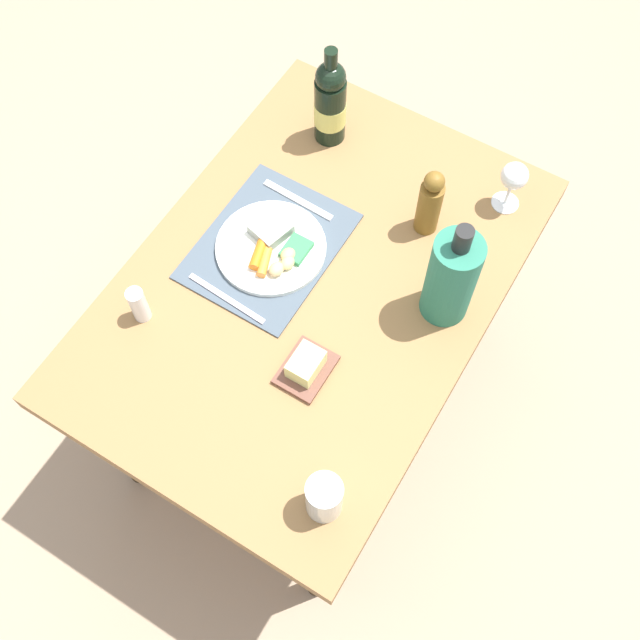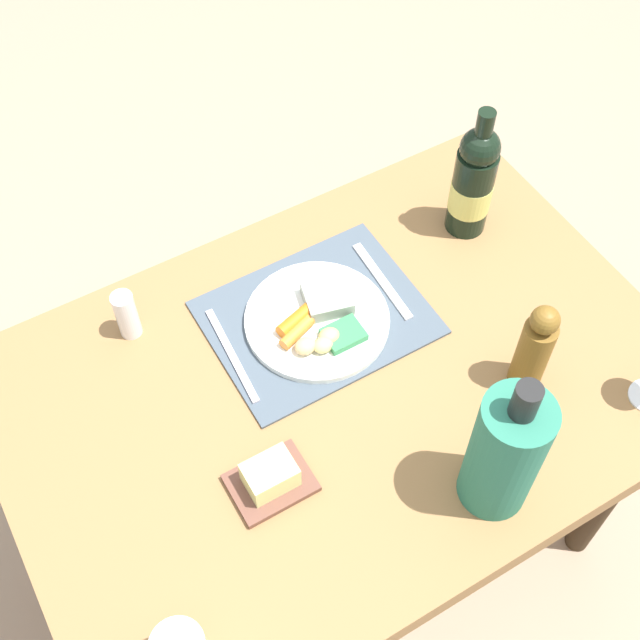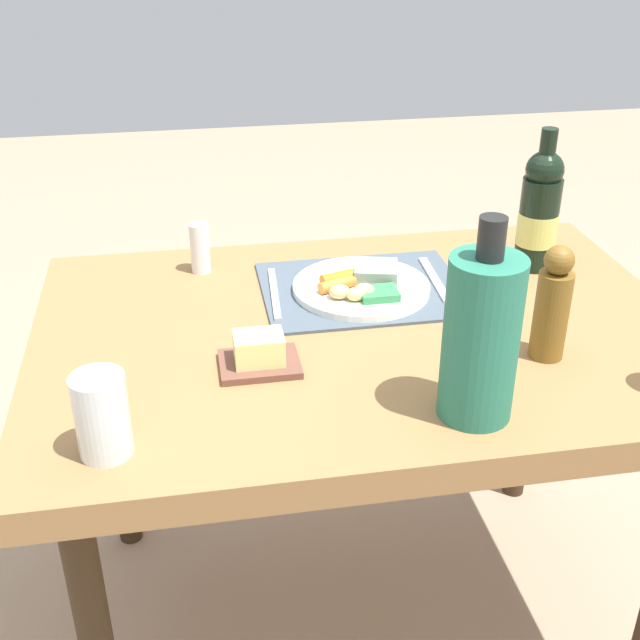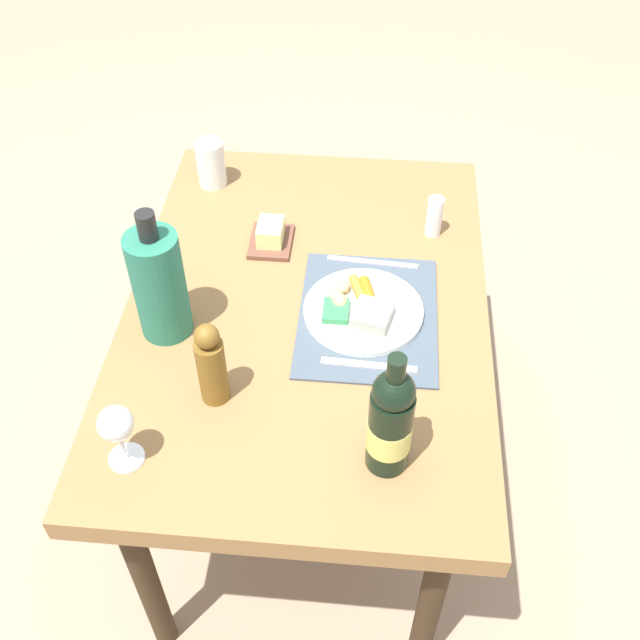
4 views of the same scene
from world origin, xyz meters
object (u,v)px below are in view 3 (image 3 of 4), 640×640
at_px(dining_table, 362,361).
at_px(fork, 435,279).
at_px(butter_dish, 259,355).
at_px(water_tumbler, 103,420).
at_px(salt_shaker, 200,248).
at_px(wine_bottle, 539,211).
at_px(pepper_mill, 552,305).
at_px(dinner_plate, 362,285).
at_px(cooler_bottle, 481,337).
at_px(knife, 274,293).

relative_size(dining_table, fork, 5.87).
height_order(butter_dish, water_tumbler, water_tumbler).
bearing_deg(water_tumbler, salt_shaker, -105.30).
distance_m(butter_dish, wine_bottle, 0.67).
height_order(pepper_mill, wine_bottle, wine_bottle).
xyz_separation_m(dinner_plate, salt_shaker, (0.30, -0.16, 0.03)).
height_order(dining_table, wine_bottle, wine_bottle).
height_order(salt_shaker, cooler_bottle, cooler_bottle).
xyz_separation_m(knife, pepper_mill, (-0.42, 0.29, 0.09)).
xyz_separation_m(cooler_bottle, wine_bottle, (-0.30, -0.48, -0.01)).
xyz_separation_m(knife, water_tumbler, (0.29, 0.43, 0.05)).
bearing_deg(butter_dish, knife, -102.64).
bearing_deg(cooler_bottle, knife, -60.59).
xyz_separation_m(fork, water_tumbler, (0.61, 0.44, 0.05)).
height_order(dining_table, pepper_mill, pepper_mill).
xyz_separation_m(pepper_mill, water_tumbler, (0.71, 0.14, -0.04)).
xyz_separation_m(dining_table, butter_dish, (0.20, 0.11, 0.10)).
bearing_deg(water_tumbler, knife, -123.61).
bearing_deg(fork, salt_shaker, -14.27).
xyz_separation_m(dinner_plate, butter_dish, (0.22, 0.23, 0.00)).
distance_m(dinner_plate, water_tumbler, 0.62).
bearing_deg(knife, pepper_mill, 148.64).
bearing_deg(pepper_mill, wine_bottle, -109.59).
bearing_deg(wine_bottle, pepper_mill, 70.41).
relative_size(fork, water_tumbler, 1.61).
distance_m(cooler_bottle, butter_dish, 0.37).
bearing_deg(wine_bottle, knife, 5.01).
relative_size(salt_shaker, butter_dish, 0.79).
height_order(dining_table, knife, knife).
height_order(salt_shaker, pepper_mill, pepper_mill).
relative_size(dinner_plate, water_tumbler, 2.13).
distance_m(dinner_plate, fork, 0.15).
height_order(dinner_plate, cooler_bottle, cooler_bottle).
distance_m(salt_shaker, cooler_bottle, 0.69).
bearing_deg(butter_dish, dinner_plate, -133.93).
xyz_separation_m(fork, knife, (0.32, 0.01, 0.00)).
bearing_deg(dining_table, dinner_plate, -101.47).
xyz_separation_m(salt_shaker, wine_bottle, (-0.67, 0.09, 0.07)).
relative_size(fork, butter_dish, 1.52).
xyz_separation_m(dinner_plate, knife, (0.17, -0.02, -0.01)).
xyz_separation_m(butter_dish, water_tumbler, (0.23, 0.19, 0.03)).
distance_m(fork, salt_shaker, 0.47).
xyz_separation_m(salt_shaker, water_tumbler, (0.16, 0.58, 0.00)).
distance_m(knife, salt_shaker, 0.20).
xyz_separation_m(dinner_plate, water_tumbler, (0.46, 0.42, 0.03)).
relative_size(dinner_plate, pepper_mill, 1.32).
relative_size(knife, butter_dish, 1.64).
bearing_deg(knife, salt_shaker, -43.38).
distance_m(knife, butter_dish, 0.25).
relative_size(pepper_mill, water_tumbler, 1.61).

